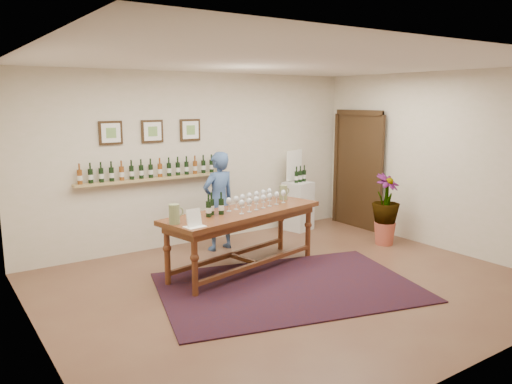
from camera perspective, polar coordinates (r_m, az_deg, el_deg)
ground at (r=6.58m, az=3.98°, el=-10.52°), size 6.00×6.00×0.00m
room_shell at (r=9.01m, az=7.36°, el=2.50°), size 6.00×6.00×6.00m
rug at (r=6.48m, az=3.73°, el=-10.78°), size 3.64×2.89×0.02m
tasting_table at (r=6.91m, az=-1.44°, el=-3.13°), size 2.53×1.26×0.86m
table_glasses at (r=7.07m, az=0.08°, el=-0.91°), size 1.48×0.74×0.20m
table_bottles at (r=6.58m, az=-4.91°, el=-1.50°), size 0.27×0.19×0.27m
pitcher_left at (r=6.18m, az=-9.33°, el=-2.51°), size 0.19×0.19×0.25m
pitcher_right at (r=7.60m, az=3.14°, el=-0.06°), size 0.15×0.15×0.22m
menu_card at (r=6.02m, az=-7.12°, el=-2.94°), size 0.26×0.20×0.22m
display_pedestal at (r=9.18m, az=4.80°, el=-1.60°), size 0.54×0.54×0.88m
pedestal_bottles at (r=9.09m, az=5.09°, el=2.05°), size 0.30×0.15×0.29m
info_sign at (r=9.14m, az=4.39°, el=3.08°), size 0.43×0.13×0.60m
potted_plant at (r=8.44m, az=14.60°, el=-1.94°), size 0.62×0.62×1.01m
person at (r=7.88m, az=-4.28°, el=-1.06°), size 0.61×0.44×1.57m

